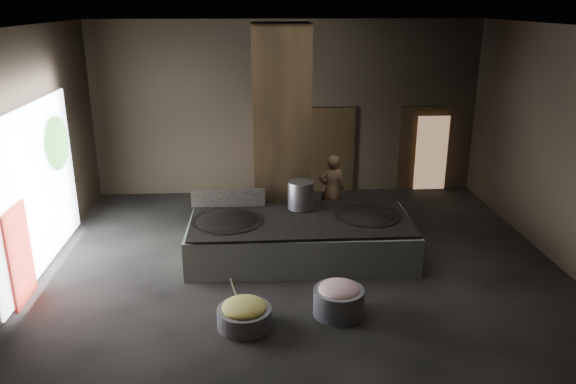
{
  "coord_description": "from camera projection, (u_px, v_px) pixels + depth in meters",
  "views": [
    {
      "loc": [
        -0.91,
        -9.97,
        4.91
      ],
      "look_at": [
        -0.22,
        0.74,
        1.25
      ],
      "focal_mm": 35.0,
      "sensor_mm": 36.0,
      "label": 1
    }
  ],
  "objects": [
    {
      "name": "meat_fill",
      "position": [
        339.0,
        290.0,
        9.14
      ],
      "size": [
        0.69,
        0.69,
        0.26
      ],
      "primitive_type": "ellipsoid",
      "color": "#C0737C",
      "rests_on": "meat_basin"
    },
    {
      "name": "pavilion_sliver",
      "position": [
        20.0,
        255.0,
        9.45
      ],
      "size": [
        0.05,
        0.9,
        1.7
      ],
      "primitive_type": "cube",
      "color": "maroon",
      "rests_on": "ground"
    },
    {
      "name": "pillar",
      "position": [
        281.0,
        131.0,
        12.11
      ],
      "size": [
        1.2,
        1.2,
        4.5
      ],
      "primitive_type": "cube",
      "color": "black",
      "rests_on": "ground"
    },
    {
      "name": "back_wall",
      "position": [
        287.0,
        109.0,
        14.63
      ],
      "size": [
        10.0,
        0.1,
        4.5
      ],
      "primitive_type": "cube",
      "color": "black",
      "rests_on": "ground"
    },
    {
      "name": "hearth_platform",
      "position": [
        300.0,
        239.0,
        11.26
      ],
      "size": [
        4.47,
        2.21,
        0.77
      ],
      "primitive_type": "cube",
      "rotation": [
        0.0,
        0.0,
        -0.02
      ],
      "color": "#9CAD9D",
      "rests_on": "ground"
    },
    {
      "name": "front_wall",
      "position": [
        340.0,
        262.0,
        6.04
      ],
      "size": [
        10.0,
        0.1,
        4.5
      ],
      "primitive_type": "cube",
      "color": "black",
      "rests_on": "ground"
    },
    {
      "name": "doorway_far_glow",
      "position": [
        431.0,
        153.0,
        15.02
      ],
      "size": [
        0.85,
        0.04,
        2.01
      ],
      "primitive_type": "cube",
      "color": "#8C6647",
      "rests_on": "ground"
    },
    {
      "name": "ceiling",
      "position": [
        304.0,
        23.0,
        9.59
      ],
      "size": [
        10.0,
        9.0,
        0.1
      ],
      "primitive_type": "cube",
      "color": "black",
      "rests_on": "back_wall"
    },
    {
      "name": "ladle",
      "position": [
        234.0,
        291.0,
        8.89
      ],
      "size": [
        0.14,
        0.33,
        0.62
      ],
      "primitive_type": "cylinder",
      "rotation": [
        0.49,
        0.0,
        -0.34
      ],
      "color": "#9FA0A6",
      "rests_on": "veg_basin"
    },
    {
      "name": "wok_left",
      "position": [
        227.0,
        225.0,
        11.01
      ],
      "size": [
        1.39,
        1.39,
        0.38
      ],
      "primitive_type": "ellipsoid",
      "color": "black",
      "rests_on": "hearth_platform"
    },
    {
      "name": "left_opening",
      "position": [
        37.0,
        189.0,
        10.43
      ],
      "size": [
        0.04,
        4.2,
        3.1
      ],
      "primitive_type": "cube",
      "color": "white",
      "rests_on": "ground"
    },
    {
      "name": "wok_right_rim",
      "position": [
        367.0,
        216.0,
        11.25
      ],
      "size": [
        1.33,
        1.33,
        0.05
      ],
      "primitive_type": "cylinder",
      "color": "black",
      "rests_on": "hearth_platform"
    },
    {
      "name": "wok_right",
      "position": [
        367.0,
        219.0,
        11.27
      ],
      "size": [
        1.3,
        1.3,
        0.37
      ],
      "primitive_type": "ellipsoid",
      "color": "black",
      "rests_on": "hearth_platform"
    },
    {
      "name": "veg_fill",
      "position": [
        244.0,
        307.0,
        8.82
      ],
      "size": [
        0.71,
        0.71,
        0.22
      ],
      "primitive_type": "ellipsoid",
      "color": "#86A952",
      "rests_on": "veg_basin"
    },
    {
      "name": "splash_guard",
      "position": [
        228.0,
        198.0,
        11.67
      ],
      "size": [
        1.54,
        0.09,
        0.38
      ],
      "primitive_type": "cube",
      "rotation": [
        0.0,
        0.0,
        -0.02
      ],
      "color": "black",
      "rests_on": "hearth_platform"
    },
    {
      "name": "tree_silhouette",
      "position": [
        57.0,
        143.0,
        11.28
      ],
      "size": [
        0.28,
        1.1,
        1.1
      ],
      "primitive_type": "ellipsoid",
      "color": "#194714",
      "rests_on": "left_opening"
    },
    {
      "name": "floor",
      "position": [
        302.0,
        266.0,
        11.08
      ],
      "size": [
        10.0,
        9.0,
        0.1
      ],
      "primitive_type": "cube",
      "color": "black",
      "rests_on": "ground"
    },
    {
      "name": "right_wall",
      "position": [
        567.0,
        149.0,
        10.64
      ],
      "size": [
        0.1,
        9.0,
        4.5
      ],
      "primitive_type": "cube",
      "color": "black",
      "rests_on": "ground"
    },
    {
      "name": "doorway_near_glow",
      "position": [
        333.0,
        152.0,
        15.14
      ],
      "size": [
        0.8,
        0.04,
        1.89
      ],
      "primitive_type": "cube",
      "color": "#8C6647",
      "rests_on": "ground"
    },
    {
      "name": "stock_pot",
      "position": [
        301.0,
        195.0,
        11.54
      ],
      "size": [
        0.54,
        0.54,
        0.58
      ],
      "primitive_type": "cylinder",
      "color": "#9FA0A6",
      "rests_on": "hearth_platform"
    },
    {
      "name": "meat_basin",
      "position": [
        339.0,
        302.0,
        9.21
      ],
      "size": [
        1.07,
        1.07,
        0.46
      ],
      "primitive_type": "cylinder",
      "rotation": [
        0.0,
        0.0,
        -0.35
      ],
      "color": "slate",
      "rests_on": "ground"
    },
    {
      "name": "veg_basin",
      "position": [
        244.0,
        317.0,
        8.89
      ],
      "size": [
        0.95,
        0.95,
        0.32
      ],
      "primitive_type": "cylinder",
      "rotation": [
        0.0,
        0.0,
        0.1
      ],
      "color": "slate",
      "rests_on": "ground"
    },
    {
      "name": "left_wall",
      "position": [
        22.0,
        158.0,
        10.03
      ],
      "size": [
        0.1,
        9.0,
        4.5
      ],
      "primitive_type": "cube",
      "color": "black",
      "rests_on": "ground"
    },
    {
      "name": "doorway_near",
      "position": [
        332.0,
        152.0,
        14.98
      ],
      "size": [
        1.18,
        0.08,
        2.38
      ],
      "primitive_type": "cube",
      "color": "black",
      "rests_on": "ground"
    },
    {
      "name": "cook",
      "position": [
        332.0,
        190.0,
        12.81
      ],
      "size": [
        0.63,
        0.44,
        1.65
      ],
      "primitive_type": "imported",
      "rotation": [
        0.0,
        0.0,
        3.23
      ],
      "color": "#836042",
      "rests_on": "ground"
    },
    {
      "name": "platform_cap",
      "position": [
        301.0,
        219.0,
        11.12
      ],
      "size": [
        4.33,
        2.08,
        0.03
      ],
      "primitive_type": "cube",
      "color": "black",
      "rests_on": "hearth_platform"
    },
    {
      "name": "wok_left_rim",
      "position": [
        227.0,
        221.0,
        10.98
      ],
      "size": [
        1.42,
        1.42,
        0.05
      ],
      "primitive_type": "cylinder",
      "color": "black",
      "rests_on": "hearth_platform"
    },
    {
      "name": "doorway_far",
      "position": [
        420.0,
        150.0,
        15.13
      ],
      "size": [
        1.18,
        0.08,
        2.38
      ],
      "primitive_type": "cube",
      "color": "black",
      "rests_on": "ground"
    }
  ]
}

